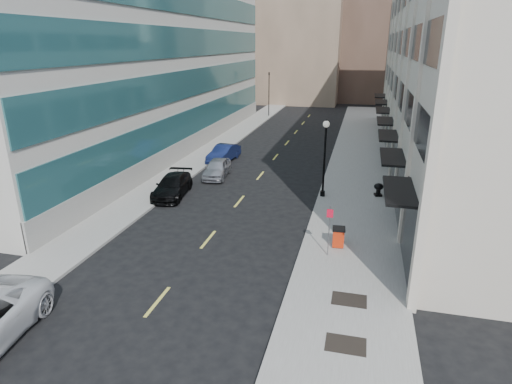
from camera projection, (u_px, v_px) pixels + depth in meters
The scene contains 19 objects.
ground at pixel (133, 332), 15.63m from camera, with size 160.00×160.00×0.00m, color black.
sidewalk_right at pixel (357, 182), 32.19m from camera, with size 5.00×80.00×0.15m, color gray.
sidewalk_left at pixel (184, 169), 35.40m from camera, with size 3.00×80.00×0.15m, color gray.
building_right at pixel (491, 56), 33.48m from camera, with size 15.30×46.50×18.25m.
building_left at pixel (115, 42), 40.69m from camera, with size 16.14×46.00×20.00m.
skyline_tan_near at pixel (303, 18), 74.14m from camera, with size 14.00×18.00×28.00m, color #9C7D66.
skyline_tan_far at pixel (260, 37), 86.58m from camera, with size 12.00×14.00×22.00m, color #9C7D66.
skyline_stone at pixel (436, 42), 68.60m from camera, with size 10.00×14.00×20.00m, color beige.
grate_mid at pixel (346, 344), 14.76m from camera, with size 1.40×1.00×0.01m, color black.
grate_far at pixel (349, 300), 17.32m from camera, with size 1.40×1.00×0.01m, color black.
road_centerline at pixel (251, 187), 31.19m from camera, with size 0.15×68.20×0.01m.
traffic_signal at pixel (269, 75), 58.93m from camera, with size 0.66×0.66×6.98m.
car_black_pickup at pixel (172, 186), 29.31m from camera, with size 1.95×4.80×1.39m, color black.
car_silver_sedan at pixel (217, 168), 33.38m from camera, with size 1.68×4.19×1.43m, color #9D9FA6.
car_blue_sedan at pixel (224, 153), 37.83m from camera, with size 1.52×4.37×1.44m, color #141E4D.
trash_bin at pixel (338, 236), 21.66m from camera, with size 0.68×0.74×1.04m.
lamppost at pixel (325, 152), 27.99m from camera, with size 0.44×0.44×5.23m.
sign_post at pixel (329, 224), 20.41m from camera, with size 0.30×0.06×2.59m.
urn_planter at pixel (379, 188), 28.87m from camera, with size 0.63×0.63×0.88m.
Camera 1 is at (7.55, -11.56, 10.02)m, focal length 30.00 mm.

